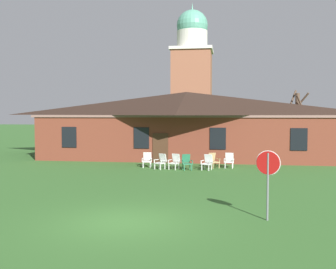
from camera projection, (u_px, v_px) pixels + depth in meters
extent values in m
plane|color=#336028|center=(123.00, 222.00, 12.67)|extent=(200.00, 200.00, 0.00)
cube|color=brown|center=(186.00, 136.00, 32.39)|extent=(21.44, 10.00, 3.20)
cube|color=#835E55|center=(186.00, 116.00, 32.30)|extent=(21.87, 10.20, 0.16)
pyramid|color=black|center=(186.00, 103.00, 32.24)|extent=(22.30, 10.40, 1.87)
cube|color=black|center=(69.00, 137.00, 28.59)|extent=(1.10, 0.06, 1.50)
cube|color=black|center=(141.00, 138.00, 27.81)|extent=(1.10, 0.06, 1.50)
cube|color=black|center=(218.00, 139.00, 27.02)|extent=(1.10, 0.06, 1.50)
cube|color=black|center=(299.00, 139.00, 26.23)|extent=(1.10, 0.06, 1.50)
cube|color=#422819|center=(160.00, 148.00, 27.65)|extent=(1.10, 0.06, 2.10)
cube|color=#93563D|center=(192.00, 97.00, 49.61)|extent=(4.80, 4.80, 11.16)
cube|color=silver|center=(192.00, 50.00, 49.29)|extent=(5.18, 5.18, 0.36)
cylinder|color=silver|center=(192.00, 40.00, 49.22)|extent=(3.80, 3.80, 2.20)
sphere|color=#569E84|center=(192.00, 26.00, 49.13)|extent=(3.88, 3.88, 3.88)
cone|color=#569E84|center=(192.00, 7.00, 49.00)|extent=(0.24, 0.24, 1.00)
cylinder|color=slate|center=(268.00, 187.00, 12.85)|extent=(0.07, 0.07, 2.22)
cylinder|color=white|center=(268.00, 163.00, 12.82)|extent=(0.77, 0.27, 0.81)
cylinder|color=#B71414|center=(268.00, 163.00, 12.80)|extent=(0.73, 0.26, 0.76)
cube|color=white|center=(150.00, 165.00, 25.19)|extent=(0.06, 0.06, 0.36)
cube|color=white|center=(143.00, 165.00, 25.20)|extent=(0.06, 0.06, 0.36)
cube|color=white|center=(151.00, 164.00, 25.63)|extent=(0.06, 0.06, 0.36)
cube|color=white|center=(144.00, 164.00, 25.64)|extent=(0.06, 0.06, 0.36)
cube|color=white|center=(147.00, 162.00, 25.40)|extent=(0.60, 0.58, 0.05)
cube|color=white|center=(147.00, 156.00, 25.70)|extent=(0.53, 0.25, 0.54)
cube|color=white|center=(151.00, 159.00, 25.36)|extent=(0.11, 0.47, 0.03)
cube|color=white|center=(151.00, 161.00, 25.21)|extent=(0.04, 0.04, 0.22)
cube|color=white|center=(142.00, 159.00, 25.38)|extent=(0.11, 0.47, 0.03)
cube|color=white|center=(142.00, 161.00, 25.23)|extent=(0.04, 0.04, 0.22)
cube|color=silver|center=(160.00, 167.00, 24.29)|extent=(0.07, 0.07, 0.36)
cube|color=silver|center=(155.00, 166.00, 24.58)|extent=(0.07, 0.07, 0.36)
cube|color=silver|center=(165.00, 166.00, 24.64)|extent=(0.07, 0.07, 0.36)
cube|color=silver|center=(159.00, 166.00, 24.92)|extent=(0.07, 0.07, 0.36)
cube|color=silver|center=(160.00, 163.00, 24.60)|extent=(0.73, 0.72, 0.05)
cube|color=silver|center=(163.00, 158.00, 24.82)|extent=(0.54, 0.42, 0.54)
cube|color=silver|center=(163.00, 160.00, 24.39)|extent=(0.29, 0.44, 0.03)
cube|color=silver|center=(161.00, 162.00, 24.27)|extent=(0.05, 0.05, 0.22)
cube|color=silver|center=(156.00, 160.00, 24.75)|extent=(0.29, 0.44, 0.03)
cube|color=silver|center=(154.00, 162.00, 24.63)|extent=(0.05, 0.05, 0.22)
cube|color=silver|center=(175.00, 167.00, 24.22)|extent=(0.06, 0.06, 0.36)
cube|color=silver|center=(169.00, 167.00, 24.44)|extent=(0.06, 0.06, 0.36)
cube|color=silver|center=(179.00, 166.00, 24.61)|extent=(0.06, 0.06, 0.36)
cube|color=silver|center=(172.00, 166.00, 24.83)|extent=(0.06, 0.06, 0.36)
cube|color=silver|center=(174.00, 163.00, 24.51)|extent=(0.69, 0.68, 0.05)
cube|color=silver|center=(176.00, 158.00, 24.77)|extent=(0.55, 0.36, 0.54)
cube|color=silver|center=(178.00, 160.00, 24.35)|extent=(0.22, 0.46, 0.03)
cube|color=silver|center=(177.00, 163.00, 24.21)|extent=(0.05, 0.05, 0.22)
cube|color=silver|center=(170.00, 160.00, 24.63)|extent=(0.22, 0.46, 0.03)
cube|color=silver|center=(168.00, 162.00, 24.49)|extent=(0.05, 0.05, 0.22)
cube|color=#28704C|center=(192.00, 168.00, 24.08)|extent=(0.06, 0.06, 0.36)
cube|color=#28704C|center=(184.00, 168.00, 23.99)|extent=(0.06, 0.06, 0.36)
cube|color=#28704C|center=(190.00, 167.00, 24.51)|extent=(0.06, 0.06, 0.36)
cube|color=#28704C|center=(183.00, 167.00, 24.43)|extent=(0.06, 0.06, 0.36)
cube|color=#28704C|center=(187.00, 164.00, 24.24)|extent=(0.68, 0.67, 0.05)
cube|color=#28704C|center=(186.00, 158.00, 24.53)|extent=(0.55, 0.35, 0.54)
cube|color=#28704C|center=(192.00, 161.00, 24.27)|extent=(0.21, 0.46, 0.03)
cube|color=#28704C|center=(192.00, 163.00, 24.11)|extent=(0.05, 0.05, 0.22)
cube|color=#28704C|center=(183.00, 161.00, 24.16)|extent=(0.21, 0.46, 0.03)
cube|color=#28704C|center=(183.00, 163.00, 24.01)|extent=(0.05, 0.05, 0.22)
cube|color=white|center=(209.00, 168.00, 23.88)|extent=(0.06, 0.06, 0.36)
cube|color=white|center=(202.00, 167.00, 24.10)|extent=(0.06, 0.06, 0.36)
cube|color=white|center=(211.00, 167.00, 24.27)|extent=(0.06, 0.06, 0.36)
cube|color=white|center=(205.00, 167.00, 24.49)|extent=(0.06, 0.06, 0.36)
cube|color=white|center=(207.00, 164.00, 24.17)|extent=(0.68, 0.67, 0.05)
cube|color=white|center=(209.00, 159.00, 24.43)|extent=(0.55, 0.35, 0.54)
cube|color=white|center=(211.00, 161.00, 24.01)|extent=(0.21, 0.46, 0.03)
cube|color=white|center=(210.00, 163.00, 23.87)|extent=(0.05, 0.05, 0.22)
cube|color=white|center=(202.00, 161.00, 24.28)|extent=(0.21, 0.46, 0.03)
cube|color=white|center=(201.00, 163.00, 24.15)|extent=(0.05, 0.05, 0.22)
cube|color=tan|center=(219.00, 166.00, 25.01)|extent=(0.07, 0.07, 0.36)
cube|color=tan|center=(213.00, 166.00, 24.81)|extent=(0.07, 0.07, 0.36)
cube|color=tan|center=(215.00, 165.00, 25.41)|extent=(0.07, 0.07, 0.36)
cube|color=tan|center=(209.00, 165.00, 25.21)|extent=(0.07, 0.07, 0.36)
cube|color=tan|center=(214.00, 162.00, 25.10)|extent=(0.74, 0.73, 0.05)
cube|color=tan|center=(212.00, 157.00, 25.36)|extent=(0.53, 0.44, 0.54)
cube|color=tan|center=(218.00, 159.00, 25.19)|extent=(0.31, 0.42, 0.03)
cube|color=tan|center=(220.00, 161.00, 25.05)|extent=(0.06, 0.06, 0.22)
cube|color=tan|center=(210.00, 159.00, 24.95)|extent=(0.31, 0.42, 0.03)
cube|color=tan|center=(212.00, 161.00, 24.81)|extent=(0.06, 0.06, 0.22)
cube|color=white|center=(232.00, 166.00, 24.86)|extent=(0.05, 0.05, 0.36)
cube|color=white|center=(225.00, 166.00, 24.97)|extent=(0.05, 0.05, 0.36)
cube|color=white|center=(233.00, 165.00, 25.29)|extent=(0.05, 0.05, 0.36)
cube|color=white|center=(226.00, 165.00, 25.40)|extent=(0.05, 0.05, 0.36)
cube|color=white|center=(229.00, 162.00, 25.12)|extent=(0.58, 0.56, 0.05)
cube|color=white|center=(229.00, 157.00, 25.40)|extent=(0.53, 0.23, 0.54)
cube|color=white|center=(234.00, 159.00, 25.02)|extent=(0.10, 0.47, 0.03)
cube|color=white|center=(233.00, 161.00, 24.87)|extent=(0.04, 0.04, 0.22)
cube|color=white|center=(224.00, 159.00, 25.15)|extent=(0.10, 0.47, 0.03)
cube|color=white|center=(224.00, 161.00, 25.00)|extent=(0.04, 0.04, 0.22)
cylinder|color=brown|center=(297.00, 123.00, 33.93)|extent=(0.36, 0.36, 5.22)
cylinder|color=brown|center=(293.00, 97.00, 34.09)|extent=(0.71, 0.81, 1.24)
cylinder|color=brown|center=(301.00, 102.00, 34.29)|extent=(1.26, 1.01, 1.61)
cylinder|color=brown|center=(292.00, 110.00, 33.68)|extent=(0.70, 1.13, 0.83)
cylinder|color=brown|center=(301.00, 105.00, 33.45)|extent=(0.93, 0.68, 1.66)
cylinder|color=brown|center=(290.00, 110.00, 34.31)|extent=(0.92, 1.20, 1.02)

